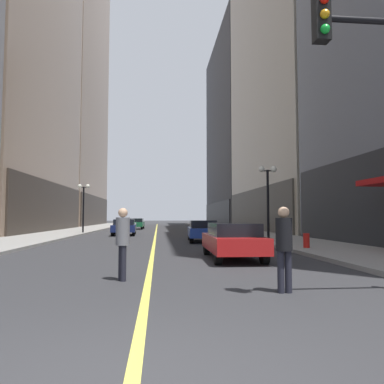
{
  "coord_description": "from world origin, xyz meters",
  "views": [
    {
      "loc": [
        0.24,
        -3.39,
        1.56
      ],
      "look_at": [
        4.0,
        37.12,
        4.32
      ],
      "focal_mm": 33.79,
      "sensor_mm": 36.0,
      "label": 1
    }
  ],
  "objects_px": {
    "car_green": "(137,223)",
    "fire_hydrant_right": "(306,242)",
    "car_blue": "(202,230)",
    "pedestrian_in_grey_suit": "(123,238)",
    "car_navy": "(124,227)",
    "street_lamp_left_far": "(84,197)",
    "car_white": "(127,225)",
    "car_red": "(233,239)",
    "street_lamp_right_mid": "(268,186)",
    "pedestrian_in_black_coat": "(284,242)"
  },
  "relations": [
    {
      "from": "car_red",
      "to": "car_green",
      "type": "bearing_deg",
      "value": 99.49
    },
    {
      "from": "street_lamp_right_mid",
      "to": "car_navy",
      "type": "bearing_deg",
      "value": 129.88
    },
    {
      "from": "car_blue",
      "to": "pedestrian_in_grey_suit",
      "type": "height_order",
      "value": "pedestrian_in_grey_suit"
    },
    {
      "from": "car_white",
      "to": "street_lamp_right_mid",
      "type": "relative_size",
      "value": 0.95
    },
    {
      "from": "pedestrian_in_grey_suit",
      "to": "pedestrian_in_black_coat",
      "type": "xyz_separation_m",
      "value": [
        3.45,
        -1.72,
        -0.0
      ]
    },
    {
      "from": "car_red",
      "to": "street_lamp_right_mid",
      "type": "height_order",
      "value": "street_lamp_right_mid"
    },
    {
      "from": "car_green",
      "to": "car_white",
      "type": "bearing_deg",
      "value": -94.86
    },
    {
      "from": "car_red",
      "to": "street_lamp_left_far",
      "type": "xyz_separation_m",
      "value": [
        -9.35,
        19.67,
        2.54
      ]
    },
    {
      "from": "car_navy",
      "to": "car_white",
      "type": "height_order",
      "value": "same"
    },
    {
      "from": "car_navy",
      "to": "street_lamp_left_far",
      "type": "height_order",
      "value": "street_lamp_left_far"
    },
    {
      "from": "car_red",
      "to": "street_lamp_left_far",
      "type": "height_order",
      "value": "street_lamp_left_far"
    },
    {
      "from": "car_red",
      "to": "pedestrian_in_grey_suit",
      "type": "relative_size",
      "value": 2.52
    },
    {
      "from": "car_green",
      "to": "pedestrian_in_grey_suit",
      "type": "bearing_deg",
      "value": -87.14
    },
    {
      "from": "car_blue",
      "to": "street_lamp_right_mid",
      "type": "relative_size",
      "value": 0.98
    },
    {
      "from": "car_green",
      "to": "fire_hydrant_right",
      "type": "bearing_deg",
      "value": -72.42
    },
    {
      "from": "pedestrian_in_grey_suit",
      "to": "pedestrian_in_black_coat",
      "type": "distance_m",
      "value": 3.86
    },
    {
      "from": "car_navy",
      "to": "street_lamp_left_far",
      "type": "distance_m",
      "value": 5.02
    },
    {
      "from": "car_white",
      "to": "fire_hydrant_right",
      "type": "height_order",
      "value": "car_white"
    },
    {
      "from": "car_blue",
      "to": "pedestrian_in_grey_suit",
      "type": "bearing_deg",
      "value": -105.1
    },
    {
      "from": "car_red",
      "to": "car_navy",
      "type": "bearing_deg",
      "value": 107.54
    },
    {
      "from": "car_green",
      "to": "fire_hydrant_right",
      "type": "distance_m",
      "value": 30.93
    },
    {
      "from": "street_lamp_left_far",
      "to": "fire_hydrant_right",
      "type": "distance_m",
      "value": 21.71
    },
    {
      "from": "pedestrian_in_black_coat",
      "to": "street_lamp_right_mid",
      "type": "relative_size",
      "value": 0.4
    },
    {
      "from": "car_navy",
      "to": "pedestrian_in_black_coat",
      "type": "distance_m",
      "value": 24.02
    },
    {
      "from": "car_white",
      "to": "car_red",
      "type": "bearing_deg",
      "value": -76.48
    },
    {
      "from": "car_navy",
      "to": "pedestrian_in_grey_suit",
      "type": "height_order",
      "value": "pedestrian_in_grey_suit"
    },
    {
      "from": "car_red",
      "to": "car_navy",
      "type": "height_order",
      "value": "same"
    },
    {
      "from": "car_blue",
      "to": "pedestrian_in_black_coat",
      "type": "height_order",
      "value": "pedestrian_in_black_coat"
    },
    {
      "from": "car_white",
      "to": "street_lamp_left_far",
      "type": "height_order",
      "value": "street_lamp_left_far"
    },
    {
      "from": "car_navy",
      "to": "car_white",
      "type": "relative_size",
      "value": 1.06
    },
    {
      "from": "car_navy",
      "to": "pedestrian_in_grey_suit",
      "type": "xyz_separation_m",
      "value": [
        1.98,
        -21.67,
        0.31
      ]
    },
    {
      "from": "car_white",
      "to": "street_lamp_left_far",
      "type": "bearing_deg",
      "value": -122.14
    },
    {
      "from": "car_navy",
      "to": "fire_hydrant_right",
      "type": "height_order",
      "value": "car_navy"
    },
    {
      "from": "car_white",
      "to": "street_lamp_left_far",
      "type": "distance_m",
      "value": 6.77
    },
    {
      "from": "car_white",
      "to": "car_green",
      "type": "xyz_separation_m",
      "value": [
        0.62,
        7.25,
        -0.0
      ]
    },
    {
      "from": "pedestrian_in_black_coat",
      "to": "fire_hydrant_right",
      "type": "xyz_separation_m",
      "value": [
        4.08,
        8.57,
        -0.63
      ]
    },
    {
      "from": "car_white",
      "to": "street_lamp_left_far",
      "type": "xyz_separation_m",
      "value": [
        -3.34,
        -5.32,
        2.54
      ]
    },
    {
      "from": "car_navy",
      "to": "car_green",
      "type": "height_order",
      "value": "same"
    },
    {
      "from": "street_lamp_right_mid",
      "to": "fire_hydrant_right",
      "type": "xyz_separation_m",
      "value": [
        0.5,
        -4.05,
        -2.86
      ]
    },
    {
      "from": "car_white",
      "to": "car_green",
      "type": "height_order",
      "value": "same"
    },
    {
      "from": "car_white",
      "to": "street_lamp_right_mid",
      "type": "height_order",
      "value": "street_lamp_right_mid"
    },
    {
      "from": "car_navy",
      "to": "fire_hydrant_right",
      "type": "distance_m",
      "value": 17.62
    },
    {
      "from": "car_white",
      "to": "pedestrian_in_grey_suit",
      "type": "height_order",
      "value": "pedestrian_in_grey_suit"
    },
    {
      "from": "fire_hydrant_right",
      "to": "car_red",
      "type": "bearing_deg",
      "value": -145.17
    },
    {
      "from": "pedestrian_in_grey_suit",
      "to": "fire_hydrant_right",
      "type": "height_order",
      "value": "pedestrian_in_grey_suit"
    },
    {
      "from": "car_red",
      "to": "street_lamp_right_mid",
      "type": "distance_m",
      "value": 8.04
    },
    {
      "from": "car_navy",
      "to": "car_red",
      "type": "bearing_deg",
      "value": -72.46
    },
    {
      "from": "pedestrian_in_grey_suit",
      "to": "street_lamp_right_mid",
      "type": "relative_size",
      "value": 0.4
    },
    {
      "from": "car_green",
      "to": "pedestrian_in_grey_suit",
      "type": "height_order",
      "value": "pedestrian_in_grey_suit"
    },
    {
      "from": "fire_hydrant_right",
      "to": "pedestrian_in_grey_suit",
      "type": "bearing_deg",
      "value": -137.73
    }
  ]
}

